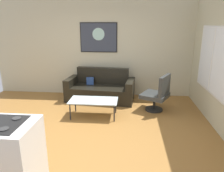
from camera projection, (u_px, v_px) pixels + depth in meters
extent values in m
cube|color=olive|center=(86.00, 133.00, 4.25)|extent=(6.40, 6.40, 0.04)
cube|color=#BCB495|center=(102.00, 48.00, 6.16)|extent=(6.40, 0.05, 2.80)
cube|color=black|center=(100.00, 93.00, 5.94)|extent=(1.57, 0.95, 0.40)
cube|color=black|center=(103.00, 76.00, 6.12)|extent=(1.50, 0.31, 0.46)
cube|color=black|center=(72.00, 88.00, 6.06)|extent=(0.26, 0.82, 0.62)
cube|color=black|center=(130.00, 91.00, 5.76)|extent=(0.26, 0.82, 0.62)
cube|color=navy|center=(90.00, 81.00, 6.05)|extent=(0.21, 0.12, 0.20)
cube|color=silver|center=(94.00, 100.00, 4.85)|extent=(1.09, 0.56, 0.02)
cylinder|color=#232326|center=(70.00, 112.00, 4.72)|extent=(0.03, 0.03, 0.38)
cylinder|color=#232326|center=(114.00, 113.00, 4.64)|extent=(0.03, 0.03, 0.38)
cylinder|color=#232326|center=(75.00, 104.00, 5.17)|extent=(0.03, 0.03, 0.38)
cylinder|color=#232326|center=(116.00, 105.00, 5.09)|extent=(0.03, 0.03, 0.38)
cylinder|color=black|center=(154.00, 109.00, 5.30)|extent=(0.43, 0.43, 0.04)
cylinder|color=black|center=(154.00, 102.00, 5.24)|extent=(0.06, 0.06, 0.35)
cube|color=#2D3131|center=(155.00, 96.00, 5.19)|extent=(0.80, 0.81, 0.10)
cube|color=#2D3131|center=(165.00, 86.00, 5.00)|extent=(0.35, 0.58, 0.48)
cylinder|color=#2D2D2D|center=(4.00, 129.00, 2.40)|extent=(0.11, 0.11, 0.01)
cylinder|color=#2D2D2D|center=(17.00, 118.00, 2.66)|extent=(0.11, 0.11, 0.01)
cube|color=black|center=(99.00, 38.00, 6.05)|extent=(1.06, 0.01, 0.84)
cube|color=#333945|center=(99.00, 38.00, 6.04)|extent=(1.01, 0.02, 0.79)
cylinder|color=#9DC7BB|center=(98.00, 34.00, 6.00)|extent=(0.35, 0.01, 0.35)
cube|color=silver|center=(213.00, 60.00, 4.51)|extent=(0.02, 1.65, 1.41)
cube|color=white|center=(212.00, 60.00, 4.51)|extent=(0.01, 1.57, 1.33)
cube|color=silver|center=(212.00, 60.00, 4.51)|extent=(0.01, 0.04, 1.33)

